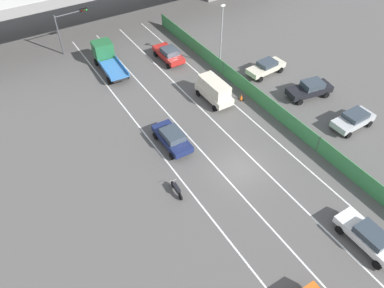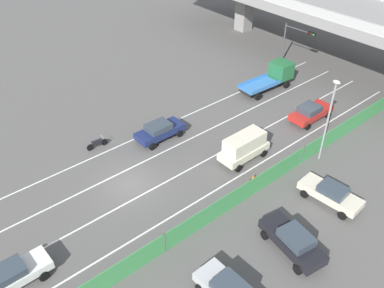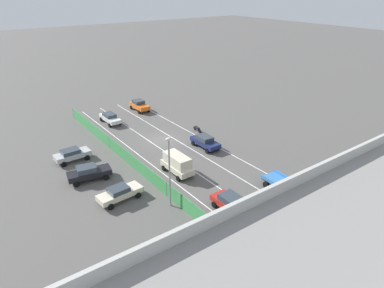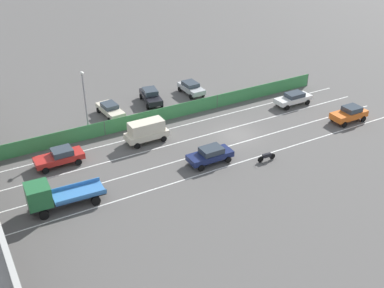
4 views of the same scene
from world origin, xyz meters
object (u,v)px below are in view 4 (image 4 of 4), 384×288
Objects in this scene: car_van_cream at (146,130)px; street_lamp at (85,98)px; car_sedan_red at (60,156)px; car_sedan_navy at (210,154)px; car_sedan_white at (293,98)px; car_taxi_orange at (349,113)px; parked_wagon_silver at (191,87)px; traffic_cone at (149,127)px; flatbed_truck_blue at (51,196)px; parked_sedan_dark at (151,96)px; parked_sedan_cream at (110,109)px; motorcycle at (267,157)px.

street_lamp reaches higher than car_van_cream.
car_sedan_red is 14.40m from car_sedan_navy.
car_sedan_white is 1.09× the size of car_taxi_orange.
car_sedan_white is 12.86m from parked_wagon_silver.
car_sedan_navy is 18.34m from car_taxi_orange.
car_sedan_white is at bearing -98.85° from traffic_cone.
car_sedan_navy is (-6.49, 15.76, 0.02)m from car_sedan_white.
flatbed_truck_blue is (-6.62, 2.52, 0.45)m from car_sedan_red.
car_sedan_white is 18.18m from traffic_cone.
parked_sedan_dark is 0.67× the size of street_lamp.
parked_sedan_dark is 1.05× the size of parked_sedan_cream.
car_sedan_red is at bearing 103.57° from traffic_cone.
car_sedan_white is at bearing 21.53° from car_taxi_orange.
car_van_cream is 0.91× the size of parked_sedan_dark.
street_lamp reaches higher than flatbed_truck_blue.
traffic_cone is at bearing -29.56° from car_van_cream.
car_sedan_red reaches higher than parked_wagon_silver.
parked_sedan_cream reaches higher than traffic_cone.
flatbed_truck_blue is 13.13m from street_lamp.
parked_sedan_cream is at bearing 57.67° from car_taxi_orange.
car_taxi_orange is at bearing -90.17° from car_sedan_navy.
car_sedan_navy is at bearing 112.38° from car_sedan_white.
car_sedan_red is 0.94× the size of parked_sedan_dark.
motorcycle is 3.05× the size of traffic_cone.
car_taxi_orange is 6.72× the size of traffic_cone.
parked_sedan_dark is at bearing 48.07° from car_taxi_orange.
car_van_cream is 12.60m from motorcycle.
car_sedan_navy is 2.28× the size of motorcycle.
parked_sedan_dark is (9.06, 14.79, 0.06)m from car_sedan_white.
car_sedan_red is at bearing 89.49° from car_sedan_white.
parked_sedan_cream is (14.39, -10.57, -0.49)m from flatbed_truck_blue.
car_sedan_white is at bearing -90.51° from car_sedan_red.
parked_wagon_silver is (15.51, -6.60, -0.01)m from car_sedan_navy.
car_sedan_navy is 15.25m from flatbed_truck_blue.
car_sedan_red is 1.09× the size of parked_wagon_silver.
parked_sedan_cream is (-1.00, 11.28, -0.03)m from parked_wagon_silver.
car_sedan_navy is at bearing -166.68° from traffic_cone.
car_sedan_navy reaches higher than parked_wagon_silver.
parked_wagon_silver is 6.65× the size of traffic_cone.
car_sedan_navy is 15.25m from parked_sedan_cream.
car_van_cream is 13.39m from parked_wagon_silver.
street_lamp is (13.35, 13.40, 3.96)m from motorcycle.
car_sedan_red is 31.80m from car_taxi_orange.
street_lamp is (4.45, 24.22, 3.55)m from car_sedan_white.
parked_wagon_silver is at bearing -54.71° from traffic_cone.
traffic_cone is at bearing 153.16° from parked_sedan_dark.
car_van_cream reaches higher than car_taxi_orange.
car_taxi_orange is 33.59m from flatbed_truck_blue.
motorcycle is at bearing 129.43° from car_sedan_white.
car_van_cream reaches higher than parked_sedan_dark.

